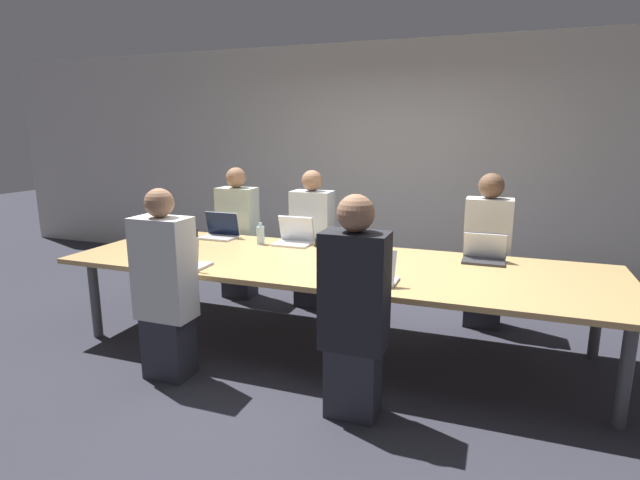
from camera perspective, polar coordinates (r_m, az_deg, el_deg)
ground_plane at (r=4.25m, az=1.49°, el=-12.05°), size 24.00×24.00×0.00m
curtain_wall at (r=6.25m, az=8.85°, el=8.99°), size 12.00×0.06×2.80m
conference_table at (r=4.01m, az=1.54°, el=-3.17°), size 4.35×1.36×0.73m
laptop_near_midright at (r=3.46m, az=6.11°, el=-3.80°), size 0.32×0.25×0.25m
person_near_midright at (r=3.07m, az=3.93°, el=-8.14°), size 0.40×0.24×1.40m
cup_near_midright at (r=3.60m, az=2.05°, el=-3.43°), size 0.08×0.08×0.10m
laptop_near_left at (r=3.96m, az=-15.32°, el=-2.10°), size 0.33×0.24×0.25m
person_near_left at (r=3.71m, az=-17.27°, el=-5.31°), size 0.40×0.24×1.38m
cup_near_left at (r=4.15m, az=-17.98°, el=-2.07°), size 0.09×0.09×0.08m
laptop_far_left at (r=4.99m, az=-11.34°, el=1.07°), size 0.35×0.24×0.25m
person_far_left at (r=5.35m, az=-9.34°, el=0.55°), size 0.40×0.24×1.39m
cup_far_left at (r=5.09m, az=-14.23°, el=0.80°), size 0.08×0.08×0.08m
laptop_far_midleft at (r=4.63m, az=-2.93°, el=0.45°), size 0.34×0.26×0.26m
person_far_midleft at (r=5.00m, az=-0.90°, el=-0.17°), size 0.40×0.24×1.38m
cup_far_midleft at (r=4.52m, az=-0.08°, el=-0.29°), size 0.09×0.09×0.08m
bottle_far_midleft at (r=4.65m, az=-6.82°, el=0.59°), size 0.07×0.07×0.20m
laptop_far_right at (r=4.22m, az=18.25°, el=-1.45°), size 0.34×0.23×0.23m
person_far_right at (r=4.71m, az=18.48°, el=-1.45°), size 0.40×0.24×1.40m
stapler at (r=3.67m, az=6.39°, el=-3.61°), size 0.10×0.15×0.05m
notebook at (r=3.89m, az=2.75°, el=-2.85°), size 0.26×0.20×0.02m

